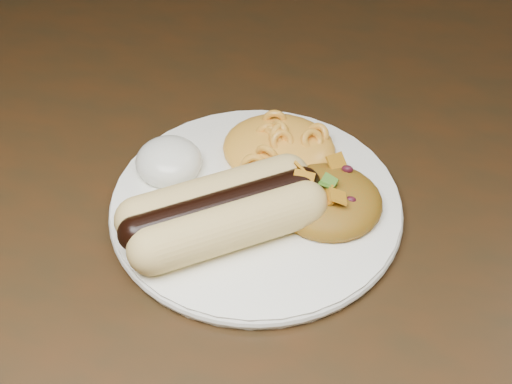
# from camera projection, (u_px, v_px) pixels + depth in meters

# --- Properties ---
(table) EXTENTS (1.60, 0.90, 0.75)m
(table) POSITION_uv_depth(u_px,v_px,m) (243.00, 237.00, 0.71)
(table) COLOR #321B0B
(table) RESTS_ON floor
(plate) EXTENTS (0.23, 0.23, 0.01)m
(plate) POSITION_uv_depth(u_px,v_px,m) (256.00, 207.00, 0.60)
(plate) COLOR white
(plate) RESTS_ON table
(hotdog) EXTENTS (0.12, 0.13, 0.03)m
(hotdog) POSITION_uv_depth(u_px,v_px,m) (222.00, 211.00, 0.56)
(hotdog) COLOR #E7C960
(hotdog) RESTS_ON plate
(mac_and_cheese) EXTENTS (0.12, 0.11, 0.04)m
(mac_and_cheese) POSITION_uv_depth(u_px,v_px,m) (279.00, 136.00, 0.62)
(mac_and_cheese) COLOR #FA9B48
(mac_and_cheese) RESTS_ON plate
(sour_cream) EXTENTS (0.07, 0.07, 0.03)m
(sour_cream) POSITION_uv_depth(u_px,v_px,m) (168.00, 154.00, 0.61)
(sour_cream) COLOR white
(sour_cream) RESTS_ON plate
(taco_salad) EXTENTS (0.08, 0.08, 0.04)m
(taco_salad) POSITION_uv_depth(u_px,v_px,m) (329.00, 194.00, 0.58)
(taco_salad) COLOR #AD3901
(taco_salad) RESTS_ON plate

